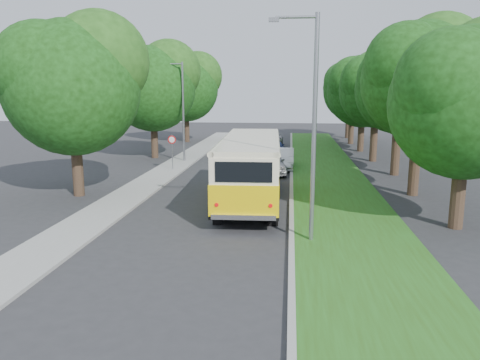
# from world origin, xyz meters

# --- Properties ---
(ground) EXTENTS (120.00, 120.00, 0.00)m
(ground) POSITION_xyz_m (0.00, 0.00, 0.00)
(ground) COLOR #2D2D2F
(ground) RESTS_ON ground
(curb) EXTENTS (0.20, 70.00, 0.15)m
(curb) POSITION_xyz_m (3.60, 5.00, 0.07)
(curb) COLOR gray
(curb) RESTS_ON ground
(grass_verge) EXTENTS (4.50, 70.00, 0.13)m
(grass_verge) POSITION_xyz_m (5.95, 5.00, 0.07)
(grass_verge) COLOR #2B5316
(grass_verge) RESTS_ON ground
(sidewalk) EXTENTS (2.20, 70.00, 0.12)m
(sidewalk) POSITION_xyz_m (-4.80, 5.00, 0.06)
(sidewalk) COLOR gray
(sidewalk) RESTS_ON ground
(treeline) EXTENTS (24.27, 41.91, 9.46)m
(treeline) POSITION_xyz_m (3.15, 17.99, 5.93)
(treeline) COLOR #332319
(treeline) RESTS_ON ground
(lamppost_near) EXTENTS (1.71, 0.16, 8.00)m
(lamppost_near) POSITION_xyz_m (4.21, -2.50, 4.37)
(lamppost_near) COLOR gray
(lamppost_near) RESTS_ON ground
(lamppost_far) EXTENTS (1.71, 0.16, 7.50)m
(lamppost_far) POSITION_xyz_m (-4.70, 16.00, 4.12)
(lamppost_far) COLOR gray
(lamppost_far) RESTS_ON ground
(warning_sign) EXTENTS (0.56, 0.10, 2.50)m
(warning_sign) POSITION_xyz_m (-4.50, 11.98, 1.71)
(warning_sign) COLOR gray
(warning_sign) RESTS_ON ground
(vintage_bus) EXTENTS (3.21, 11.02, 3.25)m
(vintage_bus) POSITION_xyz_m (1.56, 3.64, 1.62)
(vintage_bus) COLOR yellow
(vintage_bus) RESTS_ON ground
(car_silver) EXTENTS (2.51, 4.67, 1.51)m
(car_silver) POSITION_xyz_m (2.18, 11.77, 0.75)
(car_silver) COLOR #9F9EA3
(car_silver) RESTS_ON ground
(car_white) EXTENTS (1.50, 4.27, 1.41)m
(car_white) POSITION_xyz_m (3.00, 13.73, 0.70)
(car_white) COLOR white
(car_white) RESTS_ON ground
(car_blue) EXTENTS (3.66, 5.27, 1.42)m
(car_blue) POSITION_xyz_m (1.89, 20.09, 0.71)
(car_blue) COLOR navy
(car_blue) RESTS_ON ground
(car_grey) EXTENTS (2.53, 4.96, 1.34)m
(car_grey) POSITION_xyz_m (1.51, 26.69, 0.67)
(car_grey) COLOR #5C5E64
(car_grey) RESTS_ON ground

